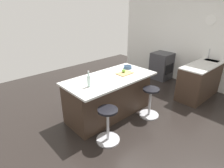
% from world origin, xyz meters
% --- Properties ---
extents(ground_plane, '(7.78, 7.78, 0.00)m').
position_xyz_m(ground_plane, '(0.00, 0.00, 0.00)').
color(ground_plane, black).
extents(interior_partition_left, '(0.15, 5.09, 2.92)m').
position_xyz_m(interior_partition_left, '(-2.99, 0.00, 1.46)').
color(interior_partition_left, silver).
rests_on(interior_partition_left, ground_plane).
extents(sink_cabinet, '(2.22, 0.60, 1.18)m').
position_xyz_m(sink_cabinet, '(-2.65, 0.76, 0.46)').
color(sink_cabinet, '#38281E').
rests_on(sink_cabinet, ground_plane).
extents(oven_range, '(0.60, 0.61, 0.87)m').
position_xyz_m(oven_range, '(-2.64, -0.70, 0.44)').
color(oven_range, '#38383D').
rests_on(oven_range, ground_plane).
extents(kitchen_island, '(1.98, 0.98, 0.92)m').
position_xyz_m(kitchen_island, '(0.15, -0.20, 0.47)').
color(kitchen_island, '#38281E').
rests_on(kitchen_island, ground_plane).
extents(stool_by_window, '(0.44, 0.44, 0.68)m').
position_xyz_m(stool_by_window, '(-0.47, 0.46, 0.32)').
color(stool_by_window, '#B7B7BC').
rests_on(stool_by_window, ground_plane).
extents(stool_middle, '(0.44, 0.44, 0.68)m').
position_xyz_m(stool_middle, '(0.78, 0.46, 0.32)').
color(stool_middle, '#B7B7BC').
rests_on(stool_middle, ground_plane).
extents(cutting_board, '(0.36, 0.24, 0.02)m').
position_xyz_m(cutting_board, '(-0.23, -0.10, 0.93)').
color(cutting_board, tan).
rests_on(cutting_board, kitchen_island).
extents(apple_green, '(0.08, 0.08, 0.08)m').
position_xyz_m(apple_green, '(-0.23, -0.14, 0.98)').
color(apple_green, '#609E2D').
rests_on(apple_green, cutting_board).
extents(water_bottle, '(0.06, 0.06, 0.31)m').
position_xyz_m(water_bottle, '(0.77, -0.07, 1.05)').
color(water_bottle, silver).
rests_on(water_bottle, kitchen_island).
extents(fruit_bowl, '(0.19, 0.19, 0.07)m').
position_xyz_m(fruit_bowl, '(-0.54, -0.30, 0.96)').
color(fruit_bowl, '#334C6B').
rests_on(fruit_bowl, kitchen_island).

